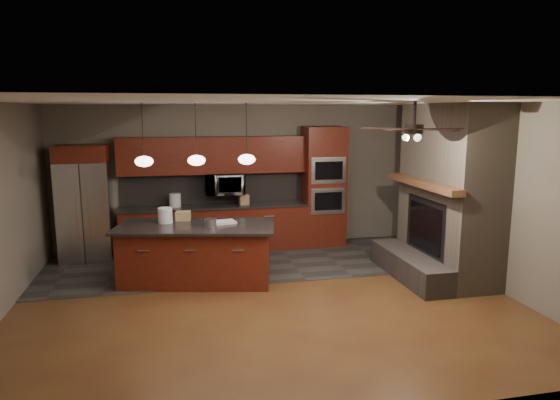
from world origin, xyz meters
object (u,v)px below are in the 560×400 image
object	(u,v)px
refrigerator	(85,203)
paint_tray	(223,222)
microwave	(225,184)
counter_bucket	(175,200)
white_bucket	(165,215)
oven_tower	(324,187)
kitchen_island	(196,253)
paint_can	(211,223)
cardboard_box	(183,216)
counter_box	(244,200)

from	to	relation	value
refrigerator	paint_tray	distance (m)	2.83
microwave	counter_bucket	distance (m)	0.99
white_bucket	oven_tower	bearing A→B (deg)	25.26
kitchen_island	paint_can	bearing A→B (deg)	-19.74
white_bucket	cardboard_box	world-z (taller)	white_bucket
counter_bucket	counter_box	distance (m)	1.30
refrigerator	paint_tray	xyz separation A→B (m)	(2.32, -1.61, -0.11)
white_bucket	paint_can	size ratio (longest dim) A/B	1.32
paint_can	refrigerator	bearing A→B (deg)	139.46
paint_tray	counter_bucket	bearing A→B (deg)	101.22
white_bucket	cardboard_box	distance (m)	0.31
counter_bucket	cardboard_box	bearing A→B (deg)	-85.18
counter_bucket	refrigerator	bearing A→B (deg)	-177.07
refrigerator	counter_box	bearing A→B (deg)	0.62
counter_bucket	microwave	bearing A→B (deg)	3.02
white_bucket	paint_can	xyz separation A→B (m)	(0.69, -0.41, -0.06)
white_bucket	paint_can	distance (m)	0.80
refrigerator	white_bucket	world-z (taller)	refrigerator
counter_box	paint_tray	bearing A→B (deg)	-117.37
counter_bucket	counter_box	world-z (taller)	counter_bucket
white_bucket	counter_bucket	distance (m)	1.48
paint_can	paint_tray	bearing A→B (deg)	40.53
white_bucket	cardboard_box	xyz separation A→B (m)	(0.28, 0.13, -0.05)
microwave	white_bucket	size ratio (longest dim) A/B	3.00
oven_tower	counter_box	size ratio (longest dim) A/B	12.10
refrigerator	paint_can	xyz separation A→B (m)	(2.10, -1.80, -0.06)
kitchen_island	counter_box	size ratio (longest dim) A/B	13.32
oven_tower	microwave	xyz separation A→B (m)	(-1.98, 0.06, 0.11)
oven_tower	paint_tray	size ratio (longest dim) A/B	6.43
paint_tray	counter_bucket	distance (m)	1.85
kitchen_island	paint_can	world-z (taller)	paint_can
counter_bucket	paint_can	bearing A→B (deg)	-74.67
microwave	cardboard_box	world-z (taller)	microwave
white_bucket	paint_tray	bearing A→B (deg)	-14.29
paint_can	counter_box	size ratio (longest dim) A/B	0.94
microwave	cardboard_box	xyz separation A→B (m)	(-0.83, -1.39, -0.31)
cardboard_box	counter_bucket	distance (m)	1.34
oven_tower	kitchen_island	world-z (taller)	oven_tower
oven_tower	counter_box	bearing A→B (deg)	-178.49
oven_tower	kitchen_island	bearing A→B (deg)	-146.63
oven_tower	cardboard_box	xyz separation A→B (m)	(-2.81, -1.33, -0.20)
microwave	refrigerator	distance (m)	2.55
refrigerator	oven_tower	bearing A→B (deg)	0.94
white_bucket	counter_bucket	world-z (taller)	white_bucket
white_bucket	paint_tray	distance (m)	0.94
oven_tower	counter_box	world-z (taller)	oven_tower
kitchen_island	cardboard_box	world-z (taller)	cardboard_box
kitchen_island	counter_bucket	bearing A→B (deg)	111.66
white_bucket	counter_bucket	xyz separation A→B (m)	(0.17, 1.47, -0.02)
white_bucket	kitchen_island	bearing A→B (deg)	-30.75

